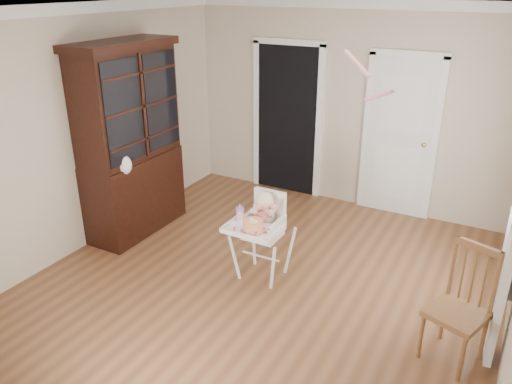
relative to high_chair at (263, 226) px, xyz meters
The scene contains 14 objects.
floor 0.63m from the high_chair, 67.08° to the right, with size 5.00×5.00×0.00m, color brown.
ceiling 2.12m from the high_chair, 67.08° to the right, with size 5.00×5.00×0.00m, color white.
wall_back 2.41m from the high_chair, 87.76° to the left, with size 4.50×4.50×0.00m, color #C3AF98.
wall_left 2.30m from the high_chair, behind, with size 5.00×5.00×0.00m, color #C3AF98.
crown_molding 2.06m from the high_chair, 67.08° to the right, with size 4.50×5.00×0.12m, color white, non-canonical shape.
doorway 2.47m from the high_chair, 109.63° to the left, with size 1.06×0.05×2.22m.
closet_door 2.44m from the high_chair, 70.77° to the left, with size 0.96×0.09×2.13m.
high_chair is the anchor object (origin of this frame).
baby 0.15m from the high_chair, 86.51° to the left, with size 0.28×0.22×0.44m.
cake 0.29m from the high_chair, 83.08° to the right, with size 0.25×0.25×0.12m.
sippy_cup 0.28m from the high_chair, 146.41° to the right, with size 0.08×0.08×0.19m.
china_cabinet 1.99m from the high_chair, behind, with size 0.61×1.36×2.30m.
dining_chair 2.00m from the high_chair, ahead, with size 0.53×0.53×1.02m.
streamer 1.93m from the high_chair, ahead, with size 0.03×0.50×0.02m, color pink, non-canonical shape.
Camera 1 is at (2.03, -3.81, 2.92)m, focal length 35.00 mm.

